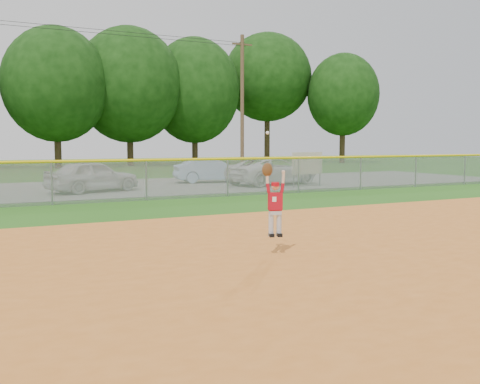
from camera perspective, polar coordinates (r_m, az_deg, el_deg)
name	(u,v)px	position (r m, az deg, el deg)	size (l,w,h in m)	color
ground	(287,248)	(11.05, 5.06, -5.99)	(120.00, 120.00, 0.00)	#235714
clay_infield	(389,281)	(8.69, 15.57, -9.16)	(24.00, 16.00, 0.04)	#C36823
parking_strip	(110,188)	(25.95, -13.70, 0.45)	(44.00, 10.00, 0.03)	slate
car_white_a	(93,176)	(23.75, -15.45, 1.65)	(1.60, 3.99, 1.36)	silver
car_blue	(211,170)	(28.42, -3.10, 2.34)	(1.36, 3.89, 1.28)	#96B7E0
car_white_b	(273,171)	(26.90, 3.51, 2.24)	(2.24, 4.85, 1.35)	white
sponsor_sign	(307,164)	(25.71, 7.18, 2.96)	(1.88, 0.35, 1.68)	gray
outfield_fence	(146,177)	(20.09, -9.98, 1.61)	(40.06, 0.10, 1.55)	gray
power_lines	(102,98)	(32.03, -14.53, 9.69)	(19.40, 0.24, 9.00)	#4C3823
tree_line	(60,77)	(47.90, -18.68, 11.52)	(62.37, 13.00, 14.43)	#422D1C
ballplayer	(274,200)	(10.12, 3.65, -0.86)	(0.46, 0.27, 1.99)	silver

